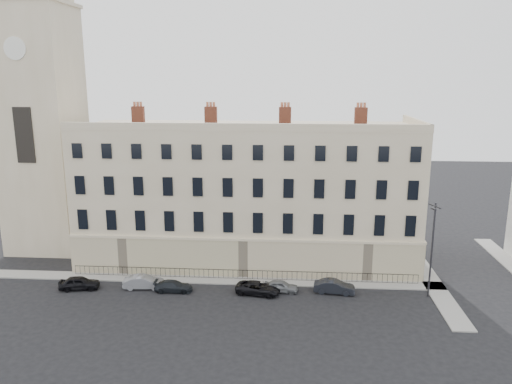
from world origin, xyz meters
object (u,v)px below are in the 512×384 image
(car_c, at_px, (173,286))
(streetlamp, at_px, (432,246))
(car_e, at_px, (281,286))
(car_f, at_px, (334,287))
(car_a, at_px, (79,283))
(car_b, at_px, (144,282))
(car_d, at_px, (258,288))

(car_c, relative_size, streetlamp, 0.40)
(car_c, distance_m, car_e, 10.34)
(car_e, bearing_deg, car_f, -83.54)
(car_a, xyz_separation_m, car_b, (6.17, 0.65, -0.01))
(car_b, distance_m, car_e, 13.40)
(car_c, height_order, car_d, car_d)
(car_f, distance_m, streetlamp, 9.78)
(car_b, bearing_deg, car_f, -94.96)
(car_c, height_order, car_f, car_f)
(car_b, distance_m, car_d, 11.23)
(car_d, height_order, streetlamp, streetlamp)
(car_a, height_order, car_d, car_a)
(car_e, bearing_deg, car_c, 99.54)
(car_b, distance_m, streetlamp, 27.56)
(car_a, relative_size, car_c, 1.04)
(car_c, relative_size, car_f, 0.94)
(car_a, relative_size, car_f, 0.98)
(car_a, distance_m, car_b, 6.20)
(car_a, xyz_separation_m, car_f, (24.65, 0.85, -0.01))
(car_a, bearing_deg, car_c, -98.93)
(car_e, relative_size, streetlamp, 0.36)
(car_b, height_order, streetlamp, streetlamp)
(car_b, relative_size, streetlamp, 0.43)
(car_b, xyz_separation_m, streetlamp, (27.21, -0.02, 4.40))
(car_d, xyz_separation_m, car_f, (7.26, 0.70, 0.05))
(car_c, bearing_deg, car_e, -87.20)
(car_f, relative_size, streetlamp, 0.43)
(car_d, relative_size, car_f, 1.09)
(car_b, relative_size, car_c, 1.06)
(car_b, bearing_deg, car_c, -105.18)
(car_a, relative_size, car_b, 0.98)
(car_c, height_order, car_e, car_e)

